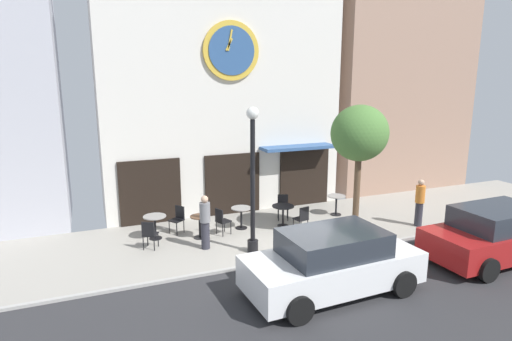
# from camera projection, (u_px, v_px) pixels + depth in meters

# --- Properties ---
(ground_plane) EXTENTS (27.32, 10.40, 0.13)m
(ground_plane) POSITION_uv_depth(u_px,v_px,m) (310.00, 265.00, 12.01)
(ground_plane) COLOR #9E998E
(clock_building) EXTENTS (9.19, 3.29, 10.97)m
(clock_building) POSITION_uv_depth(u_px,v_px,m) (222.00, 63.00, 16.23)
(clock_building) COLOR silver
(clock_building) RESTS_ON ground_plane
(neighbor_building_right) EXTENTS (6.83, 3.66, 12.14)m
(neighbor_building_right) POSITION_uv_depth(u_px,v_px,m) (392.00, 56.00, 20.02)
(neighbor_building_right) COLOR #9E7A66
(neighbor_building_right) RESTS_ON ground_plane
(street_lamp) EXTENTS (0.36, 0.36, 4.31)m
(street_lamp) POSITION_uv_depth(u_px,v_px,m) (253.00, 181.00, 12.37)
(street_lamp) COLOR black
(street_lamp) RESTS_ON ground_plane
(street_tree) EXTENTS (1.83, 1.65, 4.30)m
(street_tree) POSITION_uv_depth(u_px,v_px,m) (360.00, 134.00, 13.21)
(street_tree) COLOR brown
(street_tree) RESTS_ON ground_plane
(cafe_table_near_curb) EXTENTS (0.73, 0.73, 0.77)m
(cafe_table_near_curb) POSITION_uv_depth(u_px,v_px,m) (155.00, 222.00, 13.75)
(cafe_table_near_curb) COLOR black
(cafe_table_near_curb) RESTS_ON ground_plane
(cafe_table_near_door) EXTENTS (0.61, 0.61, 0.74)m
(cafe_table_near_door) POSITION_uv_depth(u_px,v_px,m) (200.00, 224.00, 13.84)
(cafe_table_near_door) COLOR black
(cafe_table_near_door) RESTS_ON ground_plane
(cafe_table_center) EXTENTS (0.69, 0.69, 0.74)m
(cafe_table_center) POSITION_uv_depth(u_px,v_px,m) (241.00, 214.00, 14.71)
(cafe_table_center) COLOR black
(cafe_table_center) RESTS_ON ground_plane
(cafe_table_leftmost) EXTENTS (0.77, 0.77, 0.75)m
(cafe_table_leftmost) POSITION_uv_depth(u_px,v_px,m) (283.00, 211.00, 14.90)
(cafe_table_leftmost) COLOR black
(cafe_table_leftmost) RESTS_ON ground_plane
(cafe_table_center_left) EXTENTS (0.68, 0.68, 0.75)m
(cafe_table_center_left) POSITION_uv_depth(u_px,v_px,m) (336.00, 202.00, 16.14)
(cafe_table_center_left) COLOR black
(cafe_table_center_left) RESTS_ON ground_plane
(cafe_chair_mid_row) EXTENTS (0.55, 0.55, 0.90)m
(cafe_chair_mid_row) POSITION_uv_depth(u_px,v_px,m) (149.00, 233.00, 12.91)
(cafe_chair_mid_row) COLOR black
(cafe_chair_mid_row) RESTS_ON ground_plane
(cafe_chair_facing_street) EXTENTS (0.52, 0.52, 0.90)m
(cafe_chair_facing_street) POSITION_uv_depth(u_px,v_px,m) (222.00, 219.00, 14.10)
(cafe_chair_facing_street) COLOR black
(cafe_chair_facing_street) RESTS_ON ground_plane
(cafe_chair_right_end) EXTENTS (0.56, 0.56, 0.90)m
(cafe_chair_right_end) POSITION_uv_depth(u_px,v_px,m) (178.00, 217.00, 14.33)
(cafe_chair_right_end) COLOR black
(cafe_chair_right_end) RESTS_ON ground_plane
(cafe_chair_corner) EXTENTS (0.47, 0.47, 0.90)m
(cafe_chair_corner) POSITION_uv_depth(u_px,v_px,m) (302.00, 217.00, 14.33)
(cafe_chair_corner) COLOR black
(cafe_chair_corner) RESTS_ON ground_plane
(cafe_chair_left_end) EXTENTS (0.52, 0.52, 0.90)m
(cafe_chair_left_end) POSITION_uv_depth(u_px,v_px,m) (283.00, 205.00, 15.69)
(cafe_chair_left_end) COLOR black
(cafe_chair_left_end) RESTS_ON ground_plane
(pedestrian_grey) EXTENTS (0.39, 0.39, 1.67)m
(pedestrian_grey) POSITION_uv_depth(u_px,v_px,m) (205.00, 221.00, 12.90)
(pedestrian_grey) COLOR #2D2D38
(pedestrian_grey) RESTS_ON ground_plane
(pedestrian_orange) EXTENTS (0.45, 0.45, 1.67)m
(pedestrian_orange) POSITION_uv_depth(u_px,v_px,m) (420.00, 202.00, 14.89)
(pedestrian_orange) COLOR #2D2D38
(pedestrian_orange) RESTS_ON ground_plane
(parked_car_white) EXTENTS (4.36, 2.15, 1.55)m
(parked_car_white) POSITION_uv_depth(u_px,v_px,m) (332.00, 262.00, 10.31)
(parked_car_white) COLOR white
(parked_car_white) RESTS_ON ground_plane
(parked_car_red) EXTENTS (4.34, 2.10, 1.55)m
(parked_car_red) POSITION_uv_depth(u_px,v_px,m) (497.00, 234.00, 12.17)
(parked_car_red) COLOR maroon
(parked_car_red) RESTS_ON ground_plane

